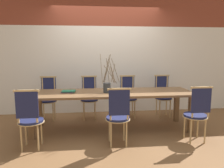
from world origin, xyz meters
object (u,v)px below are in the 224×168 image
object	(u,v)px
dining_table	(112,96)
book_stack	(68,91)
chair_far_center	(128,95)
vase_centerpiece	(107,86)
chair_near_center	(197,112)

from	to	relation	value
dining_table	book_stack	size ratio (longest dim) A/B	11.49
chair_far_center	book_stack	xyz separation A→B (m)	(-1.25, -0.70, 0.24)
chair_far_center	vase_centerpiece	distance (m)	1.01
chair_near_center	chair_far_center	bearing A→B (deg)	120.41
vase_centerpiece	chair_near_center	bearing A→B (deg)	-26.14
chair_far_center	vase_centerpiece	world-z (taller)	vase_centerpiece
chair_far_center	vase_centerpiece	xyz separation A→B (m)	(-0.54, -0.79, 0.34)
dining_table	book_stack	xyz separation A→B (m)	(-0.81, 0.04, 0.10)
dining_table	chair_near_center	distance (m)	1.51
chair_far_center	vase_centerpiece	size ratio (longest dim) A/B	1.33
chair_far_center	book_stack	world-z (taller)	chair_far_center
book_stack	dining_table	bearing A→B (deg)	-2.75
dining_table	chair_near_center	xyz separation A→B (m)	(1.31, -0.74, -0.14)
chair_near_center	dining_table	bearing A→B (deg)	150.57
vase_centerpiece	book_stack	distance (m)	0.73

